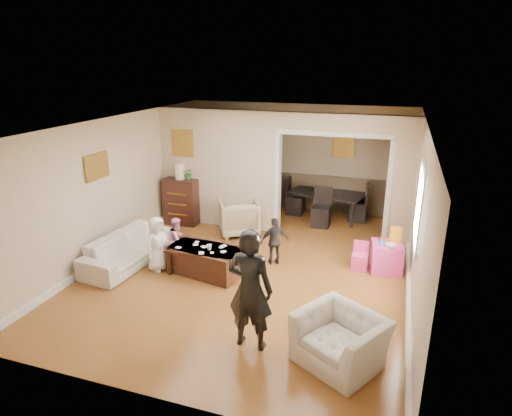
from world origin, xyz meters
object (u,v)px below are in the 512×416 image
(dresser, at_px, (182,201))
(child_toddler, at_px, (275,241))
(coffee_table, at_px, (206,260))
(cyan_cup, at_px, (382,242))
(child_kneel_b, at_px, (178,239))
(armchair_back, at_px, (239,217))
(sofa, at_px, (130,249))
(coffee_cup, at_px, (209,247))
(armchair_front, at_px, (340,340))
(adult_person, at_px, (250,290))
(dining_table, at_px, (326,205))
(play_table, at_px, (386,257))
(child_kneel_a, at_px, (158,244))
(table_lamp, at_px, (180,171))

(dresser, bearing_deg, child_toddler, -27.78)
(coffee_table, relative_size, child_toddler, 1.44)
(dresser, distance_m, coffee_table, 2.64)
(coffee_table, bearing_deg, cyan_cup, 19.96)
(cyan_cup, xyz_separation_m, child_kneel_b, (-3.62, -0.76, -0.12))
(child_toddler, bearing_deg, armchair_back, -75.27)
(sofa, bearing_deg, coffee_cup, -83.10)
(coffee_cup, bearing_deg, dresser, 127.22)
(armchair_back, xyz_separation_m, child_kneel_b, (-0.61, -1.63, 0.05))
(armchair_front, xyz_separation_m, cyan_cup, (0.34, 2.75, 0.23))
(armchair_back, bearing_deg, adult_person, 83.32)
(child_toddler, bearing_deg, sofa, -11.28)
(sofa, relative_size, child_toddler, 2.21)
(child_kneel_b, bearing_deg, dining_table, -43.47)
(coffee_table, bearing_deg, armchair_front, -33.20)
(play_table, relative_size, child_kneel_a, 0.53)
(armchair_back, xyz_separation_m, child_kneel_a, (-0.76, -2.08, 0.13))
(child_kneel_b, bearing_deg, adult_person, -142.77)
(dresser, bearing_deg, sofa, -88.52)
(armchair_back, distance_m, dining_table, 2.30)
(dresser, height_order, adult_person, adult_person)
(dresser, xyz_separation_m, cyan_cup, (4.47, -1.06, 0.02))
(dresser, distance_m, child_toddler, 2.94)
(adult_person, height_order, child_kneel_a, adult_person)
(adult_person, bearing_deg, child_kneel_b, -41.19)
(child_kneel_b, bearing_deg, sofa, 106.10)
(child_kneel_a, bearing_deg, child_toddler, -43.91)
(coffee_cup, xyz_separation_m, dining_table, (1.42, 3.62, -0.23))
(dresser, xyz_separation_m, table_lamp, (0.00, 0.00, 0.71))
(dresser, xyz_separation_m, adult_person, (2.97, -3.83, 0.30))
(armchair_front, distance_m, coffee_cup, 2.99)
(coffee_table, distance_m, child_toddler, 1.31)
(child_kneel_a, distance_m, child_toddler, 2.10)
(table_lamp, height_order, dining_table, table_lamp)
(armchair_front, xyz_separation_m, child_toddler, (-1.54, 2.44, 0.12))
(armchair_front, relative_size, dining_table, 0.58)
(armchair_back, bearing_deg, child_toddler, 104.79)
(dresser, height_order, table_lamp, table_lamp)
(table_lamp, bearing_deg, cyan_cup, -13.31)
(table_lamp, height_order, child_kneel_a, table_lamp)
(table_lamp, distance_m, play_table, 4.78)
(armchair_front, bearing_deg, child_kneel_a, -174.17)
(dresser, bearing_deg, coffee_cup, -52.78)
(table_lamp, height_order, cyan_cup, table_lamp)
(coffee_table, height_order, child_kneel_a, child_kneel_a)
(adult_person, bearing_deg, cyan_cup, -116.12)
(table_lamp, height_order, adult_person, adult_person)
(sofa, relative_size, dining_table, 1.15)
(armchair_back, distance_m, cyan_cup, 3.14)
(sofa, relative_size, armchair_back, 2.40)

